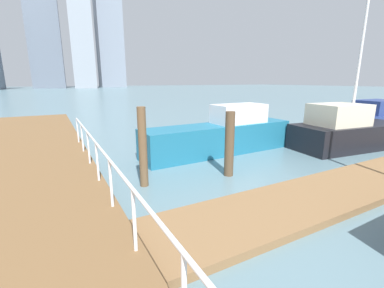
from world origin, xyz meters
name	(u,v)px	position (x,y,z in m)	size (l,w,h in m)	color
ground_plane	(140,138)	(0.00, 20.00, 0.00)	(300.00, 300.00, 0.00)	slate
floating_dock	(371,179)	(4.31, 10.59, 0.09)	(15.62, 2.00, 0.18)	olive
dock_piling_0	(229,144)	(0.82, 13.16, 1.05)	(0.30, 0.30, 2.10)	brown
dock_piling_3	(143,148)	(-1.89, 13.63, 1.16)	(0.24, 0.24, 2.33)	brown
moored_boat_1	(382,119)	(13.94, 15.14, 0.73)	(6.08, 2.45, 1.90)	navy
moored_boat_3	(347,131)	(7.69, 13.54, 0.79)	(5.62, 2.72, 6.25)	black
moored_boat_4	(222,135)	(2.26, 15.64, 0.77)	(6.85, 1.72, 2.03)	#1E6B8C
skyline_tower_2	(80,18)	(10.08, 124.68, 26.69)	(8.28, 10.17, 53.37)	#8C939E
skyline_tower_3	(108,20)	(23.59, 137.40, 29.86)	(10.97, 10.97, 59.73)	gray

